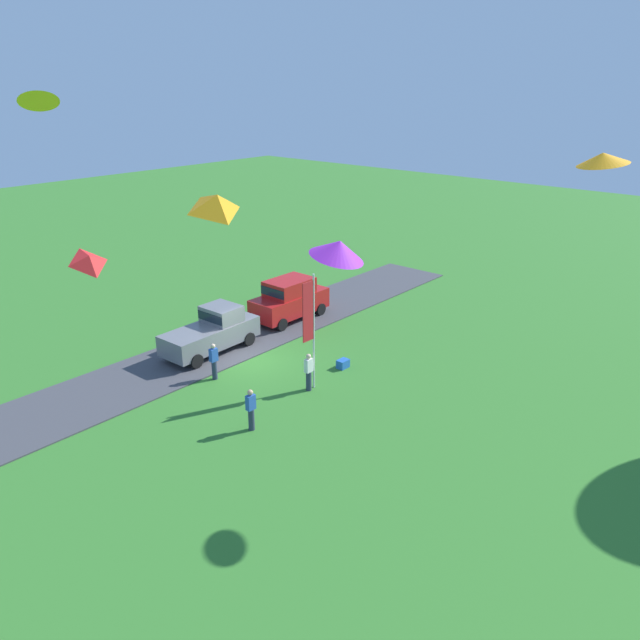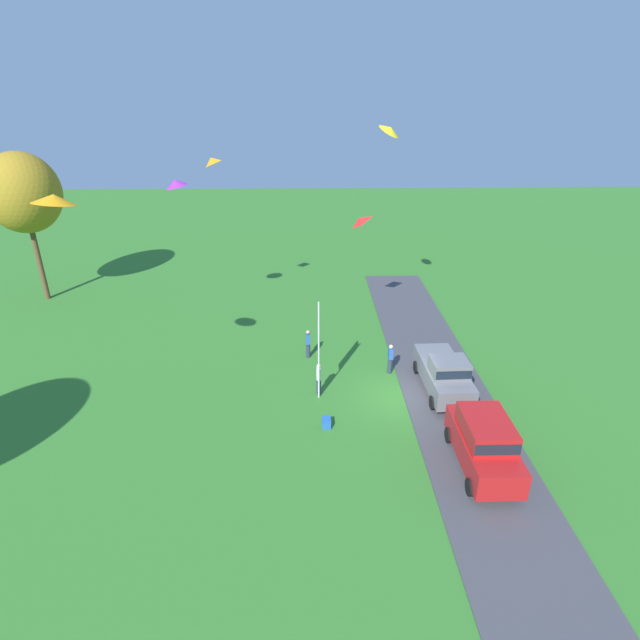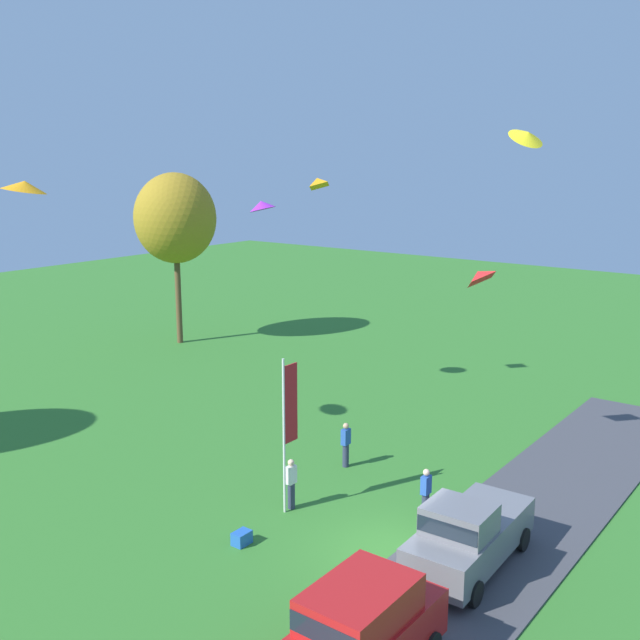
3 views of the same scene
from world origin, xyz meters
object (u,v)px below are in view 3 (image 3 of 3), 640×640
kite_delta_low_drifter (24,186)px  kite_diamond_mid_center (477,276)px  car_pickup_near_entrance (467,534)px  person_beside_suv (291,483)px  car_suv_far_end (360,630)px  person_on_lawn (346,444)px  flag_banner (288,415)px  kite_diamond_over_trees (317,182)px  kite_delta_topmost (527,135)px  cooler_box (242,538)px  tree_far_right (175,219)px  kite_delta_high_left (262,205)px  person_watching_sky (426,494)px

kite_delta_low_drifter → kite_diamond_mid_center: size_ratio=1.53×
car_pickup_near_entrance → person_beside_suv: car_pickup_near_entrance is taller
car_suv_far_end → person_beside_suv: car_suv_far_end is taller
person_beside_suv → person_on_lawn: bearing=7.7°
flag_banner → kite_diamond_over_trees: 13.42m
flag_banner → kite_delta_topmost: size_ratio=4.10×
cooler_box → tree_far_right: bearing=51.4°
car_suv_far_end → kite_diamond_over_trees: bearing=39.9°
person_beside_suv → kite_delta_low_drifter: bearing=104.6°
person_on_lawn → cooler_box: 6.65m
person_beside_suv → flag_banner: size_ratio=0.33×
car_pickup_near_entrance → cooler_box: bearing=114.2°
person_beside_suv → kite_delta_low_drifter: size_ratio=1.10×
person_beside_suv → kite_diamond_mid_center: size_ratio=1.67×
person_beside_suv → kite_diamond_over_trees: 14.73m
flag_banner → tree_far_right: bearing=55.8°
tree_far_right → cooler_box: tree_far_right is taller
kite_diamond_mid_center → kite_delta_high_left: bearing=90.1°
flag_banner → kite_delta_high_left: size_ratio=4.27×
person_beside_suv → tree_far_right: size_ratio=0.16×
tree_far_right → flag_banner: size_ratio=2.02×
cooler_box → car_suv_far_end: bearing=-115.1°
kite_delta_high_left → person_on_lawn: bearing=-118.1°
kite_delta_low_drifter → kite_diamond_over_trees: 12.70m
car_suv_far_end → kite_delta_high_left: (13.43, 14.44, 7.92)m
car_pickup_near_entrance → tree_far_right: size_ratio=0.48×
tree_far_right → kite_diamond_mid_center: size_ratio=10.22×
person_watching_sky → kite_diamond_over_trees: kite_diamond_over_trees is taller
tree_far_right → person_beside_suv: bearing=-124.0°
person_on_lawn → cooler_box: size_ratio=3.05×
kite_delta_low_drifter → kite_diamond_over_trees: size_ratio=1.70×
car_suv_far_end → kite_delta_low_drifter: 18.92m
person_watching_sky → flag_banner: (-2.07, 3.90, 2.40)m
person_beside_suv → kite_delta_topmost: 14.35m
flag_banner → kite_delta_low_drifter: bearing=104.0°
person_on_lawn → flag_banner: bearing=-172.5°
car_pickup_near_entrance → kite_diamond_over_trees: size_ratio=5.53×
person_on_lawn → tree_far_right: tree_far_right is taller
person_watching_sky → kite_delta_high_left: bearing=63.7°
kite_delta_topmost → person_on_lawn: bearing=131.6°
tree_far_right → kite_delta_high_left: (-5.52, -11.83, 1.52)m
kite_diamond_over_trees → flag_banner: bearing=-147.4°
kite_delta_topmost → flag_banner: bearing=152.9°
person_beside_suv → kite_delta_low_drifter: (-2.58, 9.88, 9.44)m
person_beside_suv → cooler_box: (-2.71, -0.30, -0.68)m
person_on_lawn → tree_far_right: size_ratio=0.16×
car_suv_far_end → person_on_lawn: bearing=36.5°
person_watching_sky → kite_diamond_mid_center: bearing=12.5°
person_watching_sky → kite_delta_high_left: (5.86, 11.87, 8.33)m
kite_delta_topmost → tree_far_right: bearing=77.4°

